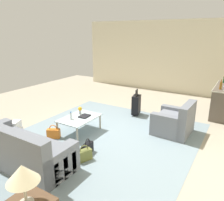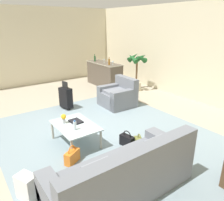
# 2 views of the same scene
# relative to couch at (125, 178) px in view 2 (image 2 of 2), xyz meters

# --- Properties ---
(ground_plane) EXTENTS (12.00, 12.00, 0.00)m
(ground_plane) POSITION_rel_couch_xyz_m (-2.20, 0.60, -0.31)
(ground_plane) COLOR #A89E89
(wall_back) EXTENTS (10.24, 0.12, 3.10)m
(wall_back) POSITION_rel_couch_xyz_m (-2.20, 4.66, 1.24)
(wall_back) COLOR beige
(wall_back) RESTS_ON ground
(wall_left) EXTENTS (0.12, 8.00, 3.10)m
(wall_left) POSITION_rel_couch_xyz_m (-7.26, 0.60, 1.24)
(wall_left) COLOR beige
(wall_left) RESTS_ON ground
(area_rug) EXTENTS (5.20, 4.40, 0.01)m
(area_rug) POSITION_rel_couch_xyz_m (-1.60, 0.80, -0.31)
(area_rug) COLOR gray
(area_rug) RESTS_ON ground
(couch) EXTENTS (0.90, 2.29, 0.91)m
(couch) POSITION_rel_couch_xyz_m (0.00, 0.00, 0.00)
(couch) COLOR slate
(couch) RESTS_ON ground
(armchair) EXTENTS (0.98, 0.94, 0.87)m
(armchair) POSITION_rel_couch_xyz_m (-3.09, 2.27, -0.01)
(armchair) COLOR slate
(armchair) RESTS_ON ground
(coffee_table) EXTENTS (1.07, 0.75, 0.44)m
(coffee_table) POSITION_rel_couch_xyz_m (-1.80, 0.10, 0.08)
(coffee_table) COLOR silver
(coffee_table) RESTS_ON ground
(water_bottle) EXTENTS (0.06, 0.06, 0.20)m
(water_bottle) POSITION_rel_couch_xyz_m (-1.60, 0.00, 0.22)
(water_bottle) COLOR silver
(water_bottle) RESTS_ON coffee_table
(coffee_table_book) EXTENTS (0.31, 0.24, 0.03)m
(coffee_table_book) POSITION_rel_couch_xyz_m (-1.92, 0.18, 0.14)
(coffee_table_book) COLOR black
(coffee_table_book) RESTS_ON coffee_table
(flower_vase) EXTENTS (0.11, 0.11, 0.21)m
(flower_vase) POSITION_rel_couch_xyz_m (-2.02, -0.05, 0.25)
(flower_vase) COLOR #B2B7BC
(flower_vase) RESTS_ON coffee_table
(bar_console) EXTENTS (1.77, 0.64, 0.95)m
(bar_console) POSITION_rel_couch_xyz_m (-5.30, 3.20, 0.18)
(bar_console) COLOR brown
(bar_console) RESTS_ON ground
(wine_glass_leftmost) EXTENTS (0.08, 0.08, 0.15)m
(wine_glass_leftmost) POSITION_rel_couch_xyz_m (-5.90, 3.18, 0.75)
(wine_glass_leftmost) COLOR silver
(wine_glass_leftmost) RESTS_ON bar_console
(wine_glass_left_of_centre) EXTENTS (0.08, 0.08, 0.15)m
(wine_glass_left_of_centre) POSITION_rel_couch_xyz_m (-5.30, 3.21, 0.75)
(wine_glass_left_of_centre) COLOR silver
(wine_glass_left_of_centre) RESTS_ON bar_console
(wine_glass_right_of_centre) EXTENTS (0.08, 0.08, 0.15)m
(wine_glass_right_of_centre) POSITION_rel_couch_xyz_m (-4.69, 3.19, 0.75)
(wine_glass_right_of_centre) COLOR silver
(wine_glass_right_of_centre) RESTS_ON bar_console
(wine_bottle_green) EXTENTS (0.07, 0.07, 0.30)m
(wine_bottle_green) POSITION_rel_couch_xyz_m (-5.80, 3.08, 0.76)
(wine_bottle_green) COLOR #194C23
(wine_bottle_green) RESTS_ON bar_console
(wine_bottle_amber) EXTENTS (0.07, 0.07, 0.30)m
(wine_bottle_amber) POSITION_rel_couch_xyz_m (-4.77, 3.08, 0.76)
(wine_bottle_amber) COLOR brown
(wine_bottle_amber) RESTS_ON bar_console
(suitcase_black) EXTENTS (0.44, 0.30, 0.85)m
(suitcase_black) POSITION_rel_couch_xyz_m (-3.80, 0.80, 0.05)
(suitcase_black) COLOR black
(suitcase_black) RESTS_ON ground
(handbag_black) EXTENTS (0.34, 0.19, 0.36)m
(handbag_black) POSITION_rel_couch_xyz_m (-1.06, 0.92, -0.18)
(handbag_black) COLOR black
(handbag_black) RESTS_ON ground
(handbag_orange) EXTENTS (0.27, 0.35, 0.36)m
(handbag_orange) POSITION_rel_couch_xyz_m (-1.21, -0.27, -0.18)
(handbag_orange) COLOR orange
(handbag_orange) RESTS_ON ground
(handbag_olive) EXTENTS (0.35, 0.25, 0.36)m
(handbag_olive) POSITION_rel_couch_xyz_m (-0.81, 1.03, -0.18)
(handbag_olive) COLOR olive
(handbag_olive) RESTS_ON ground
(backpack_white) EXTENTS (0.36, 0.33, 0.40)m
(backpack_white) POSITION_rel_couch_xyz_m (-0.80, -1.19, -0.12)
(backpack_white) COLOR white
(backpack_white) RESTS_ON ground
(potted_palm) EXTENTS (0.64, 0.64, 1.45)m
(potted_palm) POSITION_rel_couch_xyz_m (-4.00, 3.80, 0.53)
(potted_palm) COLOR #BCB299
(potted_palm) RESTS_ON ground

